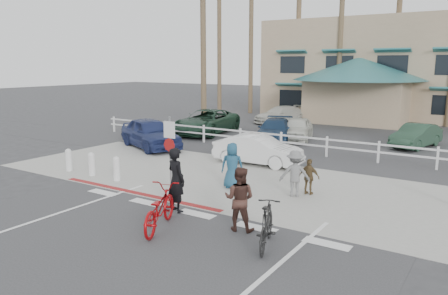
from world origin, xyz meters
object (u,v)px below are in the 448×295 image
Objects in this scene: bike_red at (159,208)px; car_red_compact at (150,133)px; sign_post at (170,150)px; car_white_sedan at (258,150)px; bike_black at (267,225)px.

car_red_compact is (-8.09, 8.54, 0.21)m from bike_red.
sign_post is 0.73× the size of car_white_sedan.
bike_black is 8.93m from car_white_sedan.
car_red_compact reaches higher than bike_black.
bike_red is at bearing -55.04° from sign_post.
sign_post is at bearing -108.44° from car_red_compact.
bike_red is (2.15, -3.07, -0.87)m from sign_post.
bike_black is at bearing -152.24° from car_white_sedan.
car_white_sedan is (-1.48, 8.25, 0.08)m from bike_red.
bike_red is at bearing -9.18° from bike_black.
sign_post is 5.79m from bike_black.
car_white_sedan is (-4.45, 7.74, 0.09)m from bike_black.
car_red_compact is at bearing -68.47° from bike_red.
sign_post is at bearing -76.96° from bike_red.
car_red_compact is (-11.05, 8.03, 0.23)m from bike_black.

